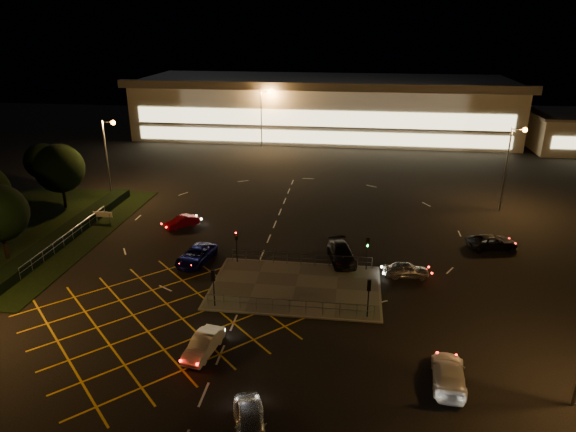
# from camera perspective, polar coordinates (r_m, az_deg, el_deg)

# --- Properties ---
(ground) EXTENTS (180.00, 180.00, 0.00)m
(ground) POSITION_cam_1_polar(r_m,az_deg,el_deg) (46.20, -1.34, -6.60)
(ground) COLOR black
(ground) RESTS_ON ground
(pedestrian_island) EXTENTS (14.00, 9.00, 0.12)m
(pedestrian_island) POSITION_cam_1_polar(r_m,az_deg,el_deg) (44.19, 0.85, -7.88)
(pedestrian_island) COLOR #4C4944
(pedestrian_island) RESTS_ON ground
(grass_verge) EXTENTS (18.00, 30.00, 0.08)m
(grass_verge) POSITION_cam_1_polar(r_m,az_deg,el_deg) (61.63, -27.07, -1.68)
(grass_verge) COLOR black
(grass_verge) RESTS_ON ground
(hedge) EXTENTS (2.00, 26.00, 1.00)m
(hedge) POSITION_cam_1_polar(r_m,az_deg,el_deg) (58.82, -23.12, -1.58)
(hedge) COLOR black
(hedge) RESTS_ON ground
(supermarket) EXTENTS (72.00, 26.50, 10.50)m
(supermarket) POSITION_cam_1_polar(r_m,az_deg,el_deg) (103.83, 3.99, 12.08)
(supermarket) COLOR beige
(supermarket) RESTS_ON ground
(streetlight_nw) EXTENTS (1.78, 0.56, 10.03)m
(streetlight_nw) POSITION_cam_1_polar(r_m,az_deg,el_deg) (67.33, -19.28, 7.12)
(streetlight_nw) COLOR slate
(streetlight_nw) RESTS_ON ground
(streetlight_ne) EXTENTS (1.78, 0.56, 10.03)m
(streetlight_ne) POSITION_cam_1_polar(r_m,az_deg,el_deg) (64.77, 23.60, 6.01)
(streetlight_ne) COLOR slate
(streetlight_ne) RESTS_ON ground
(streetlight_far_left) EXTENTS (1.78, 0.56, 10.03)m
(streetlight_far_left) POSITION_cam_1_polar(r_m,az_deg,el_deg) (91.07, -2.73, 11.64)
(streetlight_far_left) COLOR slate
(streetlight_far_left) RESTS_ON ground
(streetlight_far_right) EXTENTS (1.78, 0.56, 10.03)m
(streetlight_far_right) POSITION_cam_1_polar(r_m,az_deg,el_deg) (94.72, 22.52, 10.46)
(streetlight_far_right) COLOR slate
(streetlight_far_right) RESTS_ON ground
(signal_sw) EXTENTS (0.28, 0.30, 3.15)m
(signal_sw) POSITION_cam_1_polar(r_m,az_deg,el_deg) (40.71, -8.29, -7.12)
(signal_sw) COLOR black
(signal_sw) RESTS_ON pedestrian_island
(signal_se) EXTENTS (0.28, 0.30, 3.15)m
(signal_se) POSITION_cam_1_polar(r_m,az_deg,el_deg) (39.39, 8.96, -8.20)
(signal_se) COLOR black
(signal_se) RESTS_ON pedestrian_island
(signal_nw) EXTENTS (0.28, 0.30, 3.15)m
(signal_nw) POSITION_cam_1_polar(r_m,az_deg,el_deg) (47.66, -5.75, -2.65)
(signal_nw) COLOR black
(signal_nw) RESTS_ON pedestrian_island
(signal_ne) EXTENTS (0.28, 0.30, 3.15)m
(signal_ne) POSITION_cam_1_polar(r_m,az_deg,el_deg) (46.53, 8.82, -3.41)
(signal_ne) COLOR black
(signal_ne) RESTS_ON pedestrian_island
(tree_c) EXTENTS (5.76, 5.76, 7.84)m
(tree_c) POSITION_cam_1_polar(r_m,az_deg,el_deg) (66.47, -24.04, 4.85)
(tree_c) COLOR black
(tree_c) RESTS_ON ground
(tree_d) EXTENTS (4.68, 4.68, 6.37)m
(tree_d) POSITION_cam_1_polar(r_m,az_deg,el_deg) (74.76, -25.60, 5.51)
(tree_d) COLOR black
(tree_d) RESTS_ON ground
(car_near_silver) EXTENTS (2.93, 4.66, 1.48)m
(car_near_silver) POSITION_cam_1_polar(r_m,az_deg,el_deg) (30.43, -4.25, -21.89)
(car_near_silver) COLOR silver
(car_near_silver) RESTS_ON ground
(car_queue_white) EXTENTS (2.13, 4.29, 1.35)m
(car_queue_white) POSITION_cam_1_polar(r_m,az_deg,el_deg) (36.53, -9.39, -13.91)
(car_queue_white) COLOR beige
(car_queue_white) RESTS_ON ground
(car_left_blue) EXTENTS (3.22, 5.48, 1.43)m
(car_left_blue) POSITION_cam_1_polar(r_m,az_deg,el_deg) (49.02, -10.17, -4.31)
(car_left_blue) COLOR #0E0E55
(car_left_blue) RESTS_ON ground
(car_far_dkgrey) EXTENTS (3.32, 5.65, 1.54)m
(car_far_dkgrey) POSITION_cam_1_polar(r_m,az_deg,el_deg) (48.74, 5.94, -4.16)
(car_far_dkgrey) COLOR black
(car_far_dkgrey) RESTS_ON ground
(car_right_silver) EXTENTS (4.14, 2.01, 1.36)m
(car_right_silver) POSITION_cam_1_polar(r_m,az_deg,el_deg) (46.81, 13.02, -5.86)
(car_right_silver) COLOR #A4A5AB
(car_right_silver) RESTS_ON ground
(car_circ_red) EXTENTS (3.56, 3.57, 1.23)m
(car_circ_red) POSITION_cam_1_polar(r_m,az_deg,el_deg) (57.51, -11.73, -0.63)
(car_circ_red) COLOR maroon
(car_circ_red) RESTS_ON ground
(car_east_grey) EXTENTS (5.34, 3.33, 1.38)m
(car_east_grey) POSITION_cam_1_polar(r_m,az_deg,el_deg) (55.00, 21.72, -2.69)
(car_east_grey) COLOR black
(car_east_grey) RESTS_ON ground
(car_approach_white) EXTENTS (2.43, 5.06, 1.42)m
(car_approach_white) POSITION_cam_1_polar(r_m,az_deg,el_deg) (35.00, 17.43, -16.40)
(car_approach_white) COLOR silver
(car_approach_white) RESTS_ON ground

